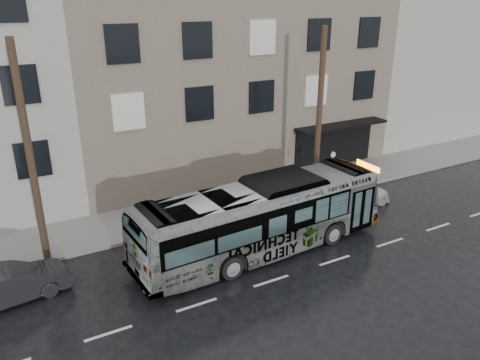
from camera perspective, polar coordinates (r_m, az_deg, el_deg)
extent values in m
plane|color=black|center=(20.71, 0.07, -8.84)|extent=(120.00, 120.00, 0.00)
cube|color=gray|center=(24.59, -5.46, -3.59)|extent=(90.00, 3.60, 0.15)
cube|color=gray|center=(31.84, -3.15, 12.52)|extent=(20.00, 12.00, 11.00)
cube|color=#AEADA5|center=(43.45, 20.79, 14.29)|extent=(18.00, 12.00, 12.00)
cylinder|color=#483324|center=(24.93, 9.63, 7.73)|extent=(0.30, 0.30, 9.00)
cylinder|color=#483324|center=(19.85, -24.22, 2.54)|extent=(0.30, 0.30, 9.00)
cylinder|color=slate|center=(26.56, 11.07, 1.03)|extent=(0.06, 0.06, 2.40)
imported|color=#B2B2B2|center=(20.12, 2.65, -4.62)|extent=(11.72, 3.40, 3.23)
imported|color=silver|center=(25.45, 13.84, -1.90)|extent=(4.45, 2.14, 1.25)
imported|color=black|center=(19.34, -26.22, -11.36)|extent=(4.29, 1.97, 1.36)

